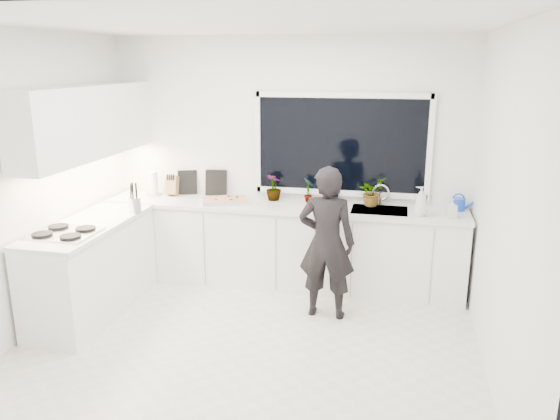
# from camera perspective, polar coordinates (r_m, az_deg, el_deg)

# --- Properties ---
(floor) EXTENTS (4.00, 3.50, 0.02)m
(floor) POSITION_cam_1_polar(r_m,az_deg,el_deg) (4.97, -3.51, -14.10)
(floor) COLOR beige
(floor) RESTS_ON ground
(wall_back) EXTENTS (4.00, 0.02, 2.70)m
(wall_back) POSITION_cam_1_polar(r_m,az_deg,el_deg) (6.13, 0.79, 5.20)
(wall_back) COLOR white
(wall_back) RESTS_ON ground
(wall_left) EXTENTS (0.02, 3.50, 2.70)m
(wall_left) POSITION_cam_1_polar(r_m,az_deg,el_deg) (5.37, -24.89, 2.31)
(wall_left) COLOR white
(wall_left) RESTS_ON ground
(wall_right) EXTENTS (0.02, 3.50, 2.70)m
(wall_right) POSITION_cam_1_polar(r_m,az_deg,el_deg) (4.36, 22.47, -0.17)
(wall_right) COLOR white
(wall_right) RESTS_ON ground
(ceiling) EXTENTS (4.00, 3.50, 0.02)m
(ceiling) POSITION_cam_1_polar(r_m,az_deg,el_deg) (4.34, -4.13, 19.02)
(ceiling) COLOR white
(ceiling) RESTS_ON wall_back
(window) EXTENTS (1.80, 0.02, 1.00)m
(window) POSITION_cam_1_polar(r_m,az_deg,el_deg) (5.98, 6.41, 6.78)
(window) COLOR black
(window) RESTS_ON wall_back
(base_cabinets_back) EXTENTS (3.92, 0.58, 0.88)m
(base_cabinets_back) POSITION_cam_1_polar(r_m,az_deg,el_deg) (6.07, 0.17, -3.80)
(base_cabinets_back) COLOR white
(base_cabinets_back) RESTS_ON floor
(base_cabinets_left) EXTENTS (0.58, 1.60, 0.88)m
(base_cabinets_left) POSITION_cam_1_polar(r_m,az_deg,el_deg) (5.71, -19.02, -5.94)
(base_cabinets_left) COLOR white
(base_cabinets_left) RESTS_ON floor
(countertop_back) EXTENTS (3.94, 0.62, 0.04)m
(countertop_back) POSITION_cam_1_polar(r_m,az_deg,el_deg) (5.92, 0.15, 0.38)
(countertop_back) COLOR silver
(countertop_back) RESTS_ON base_cabinets_back
(countertop_left) EXTENTS (0.62, 1.60, 0.04)m
(countertop_left) POSITION_cam_1_polar(r_m,az_deg,el_deg) (5.56, -19.43, -1.51)
(countertop_left) COLOR silver
(countertop_left) RESTS_ON base_cabinets_left
(upper_cabinets) EXTENTS (0.34, 2.10, 0.70)m
(upper_cabinets) POSITION_cam_1_polar(r_m,az_deg,el_deg) (5.74, -19.48, 8.69)
(upper_cabinets) COLOR white
(upper_cabinets) RESTS_ON wall_left
(sink) EXTENTS (0.58, 0.42, 0.14)m
(sink) POSITION_cam_1_polar(r_m,az_deg,el_deg) (5.82, 10.33, -0.46)
(sink) COLOR silver
(sink) RESTS_ON countertop_back
(faucet) EXTENTS (0.03, 0.03, 0.22)m
(faucet) POSITION_cam_1_polar(r_m,az_deg,el_deg) (5.97, 10.48, 1.53)
(faucet) COLOR silver
(faucet) RESTS_ON countertop_back
(stovetop) EXTENTS (0.56, 0.48, 0.03)m
(stovetop) POSITION_cam_1_polar(r_m,az_deg,el_deg) (5.29, -21.61, -2.19)
(stovetop) COLOR black
(stovetop) RESTS_ON countertop_left
(person) EXTENTS (0.55, 0.37, 1.50)m
(person) POSITION_cam_1_polar(r_m,az_deg,el_deg) (5.23, 4.89, -3.44)
(person) COLOR black
(person) RESTS_ON floor
(pizza_tray) EXTENTS (0.61, 0.53, 0.03)m
(pizza_tray) POSITION_cam_1_polar(r_m,az_deg,el_deg) (6.06, -5.69, 0.98)
(pizza_tray) COLOR silver
(pizza_tray) RESTS_ON countertop_back
(pizza) EXTENTS (0.55, 0.48, 0.01)m
(pizza) POSITION_cam_1_polar(r_m,az_deg,el_deg) (6.05, -5.70, 1.14)
(pizza) COLOR #B3171B
(pizza) RESTS_ON pizza_tray
(watering_can) EXTENTS (0.17, 0.17, 0.13)m
(watering_can) POSITION_cam_1_polar(r_m,az_deg,el_deg) (5.97, 18.13, 0.57)
(watering_can) COLOR #133CBA
(watering_can) RESTS_ON countertop_back
(paper_towel_roll) EXTENTS (0.14, 0.14, 0.26)m
(paper_towel_roll) POSITION_cam_1_polar(r_m,az_deg,el_deg) (6.48, -13.10, 2.65)
(paper_towel_roll) COLOR white
(paper_towel_roll) RESTS_ON countertop_back
(knife_block) EXTENTS (0.13, 0.10, 0.22)m
(knife_block) POSITION_cam_1_polar(r_m,az_deg,el_deg) (6.44, -11.20, 2.48)
(knife_block) COLOR brown
(knife_block) RESTS_ON countertop_back
(utensil_crock) EXTENTS (0.13, 0.13, 0.16)m
(utensil_crock) POSITION_cam_1_polar(r_m,az_deg,el_deg) (5.78, -14.94, 0.50)
(utensil_crock) COLOR silver
(utensil_crock) RESTS_ON countertop_left
(picture_frame_large) EXTENTS (0.21, 0.09, 0.28)m
(picture_frame_large) POSITION_cam_1_polar(r_m,az_deg,el_deg) (6.46, -9.64, 2.88)
(picture_frame_large) COLOR black
(picture_frame_large) RESTS_ON countertop_back
(picture_frame_small) EXTENTS (0.25, 0.04, 0.30)m
(picture_frame_small) POSITION_cam_1_polar(r_m,az_deg,el_deg) (6.34, -6.69, 2.85)
(picture_frame_small) COLOR black
(picture_frame_small) RESTS_ON countertop_back
(herb_plants) EXTENTS (1.36, 0.36, 0.33)m
(herb_plants) POSITION_cam_1_polar(r_m,az_deg,el_deg) (5.95, 5.95, 2.09)
(herb_plants) COLOR #26662D
(herb_plants) RESTS_ON countertop_back
(soap_bottles) EXTENTS (0.42, 0.14, 0.30)m
(soap_bottles) POSITION_cam_1_polar(r_m,az_deg,el_deg) (5.63, 15.34, 0.68)
(soap_bottles) COLOR #D8BF66
(soap_bottles) RESTS_ON countertop_back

